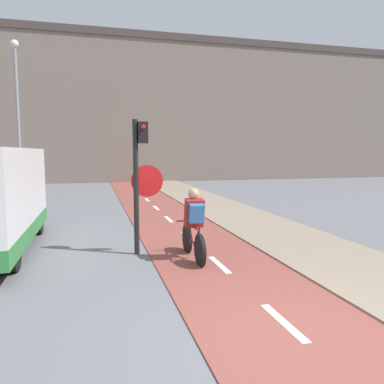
{
  "coord_description": "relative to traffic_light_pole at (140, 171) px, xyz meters",
  "views": [
    {
      "loc": [
        -2.27,
        -3.58,
        2.16
      ],
      "look_at": [
        0.0,
        5.06,
        1.2
      ],
      "focal_mm": 35.0,
      "sensor_mm": 36.0,
      "label": 1
    }
  ],
  "objects": [
    {
      "name": "ground_plane",
      "position": [
        1.34,
        -4.21,
        -1.76
      ],
      "size": [
        120.0,
        120.0,
        0.0
      ],
      "primitive_type": "plane",
      "color": "slate"
    },
    {
      "name": "bike_lane",
      "position": [
        1.34,
        -4.21,
        -1.75
      ],
      "size": [
        2.39,
        60.0,
        0.02
      ],
      "color": "brown",
      "rests_on": "ground_plane"
    },
    {
      "name": "building_row_background",
      "position": [
        1.34,
        21.57,
        3.5
      ],
      "size": [
        60.0,
        5.2,
        10.51
      ],
      "color": "slate",
      "rests_on": "ground_plane"
    },
    {
      "name": "traffic_light_pole",
      "position": [
        0.0,
        0.0,
        0.0
      ],
      "size": [
        0.67,
        0.25,
        2.83
      ],
      "color": "black",
      "rests_on": "ground_plane"
    },
    {
      "name": "street_lamp_far",
      "position": [
        -4.22,
        11.01,
        2.58
      ],
      "size": [
        0.36,
        0.36,
        7.15
      ],
      "color": "gray",
      "rests_on": "ground_plane"
    },
    {
      "name": "cyclist_near",
      "position": [
        0.97,
        -0.71,
        -1.06
      ],
      "size": [
        0.46,
        1.63,
        1.45
      ],
      "color": "black",
      "rests_on": "ground_plane"
    }
  ]
}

